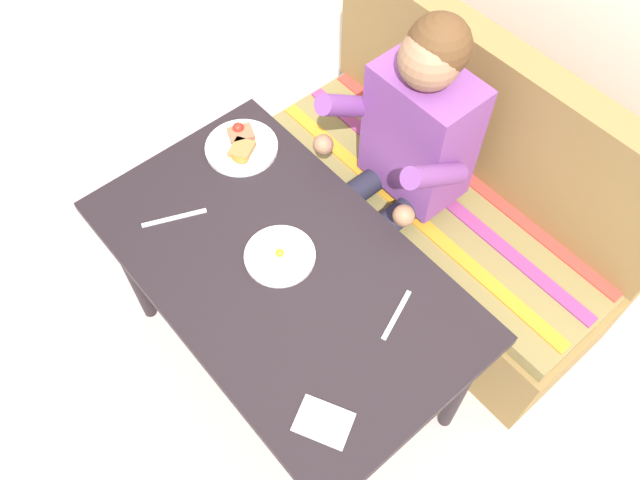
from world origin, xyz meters
The scene contains 9 objects.
ground_plane centered at (0.00, 0.00, 0.00)m, with size 8.00×8.00×0.00m, color beige.
table centered at (0.00, 0.00, 0.65)m, with size 1.20×0.70×0.73m.
couch centered at (0.00, 0.76, 0.33)m, with size 1.44×0.56×1.00m.
person centered at (-0.09, 0.59, 0.74)m, with size 0.45×0.61×1.21m.
plate_breakfast centered at (-0.44, 0.18, 0.74)m, with size 0.24×0.24×0.05m.
plate_eggs centered at (-0.03, 0.02, 0.74)m, with size 0.21×0.21×0.04m.
napkin centered at (0.43, -0.21, 0.73)m, with size 0.14×0.10×0.01m, color silver.
fork centered at (0.33, 0.14, 0.73)m, with size 0.01×0.17×0.01m, color silver.
knife centered at (-0.35, -0.14, 0.73)m, with size 0.01×0.20×0.01m, color silver.
Camera 1 is at (0.82, -0.55, 2.37)m, focal length 36.59 mm.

